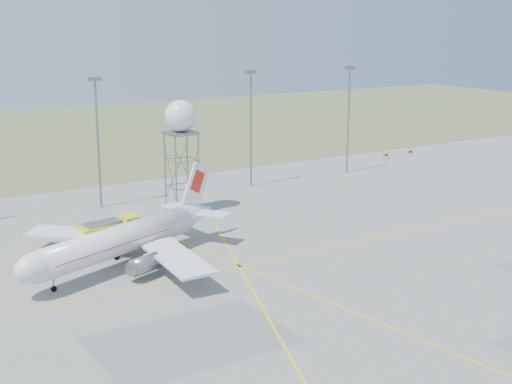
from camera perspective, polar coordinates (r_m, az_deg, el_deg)
ground at (r=68.31m, az=16.43°, el=-12.04°), size 400.00×400.00×0.00m
grass_strip at (r=188.27m, az=-17.17°, el=4.14°), size 400.00×120.00×0.03m
mast_b at (r=113.56m, az=-12.57°, el=4.73°), size 2.20×0.50×20.50m
mast_c at (r=125.57m, az=-0.41°, el=5.87°), size 2.20×0.50×20.50m
mast_d at (r=138.30m, az=7.42°, el=6.47°), size 2.20×0.50×20.50m
taxi_sign_near at (r=154.60m, az=10.37°, el=2.91°), size 1.60×0.17×1.20m
taxi_sign_far at (r=159.34m, az=12.23°, el=3.14°), size 1.60×0.17×1.20m
airliner_main at (r=86.93m, az=-10.67°, el=-3.80°), size 30.32×28.41×10.70m
radar_tower at (r=108.72m, az=-5.99°, el=3.35°), size 4.79×4.79×17.35m
fire_truck at (r=95.93m, az=-11.52°, el=-3.20°), size 8.95×4.43×3.45m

